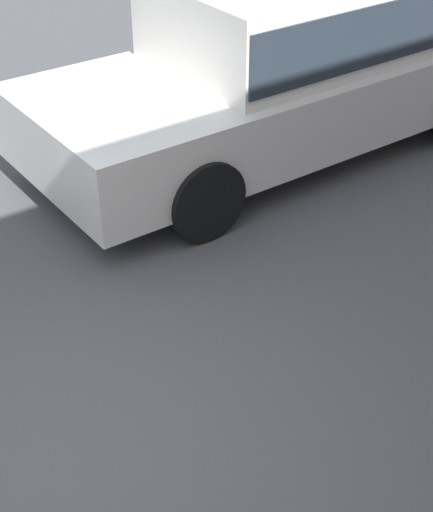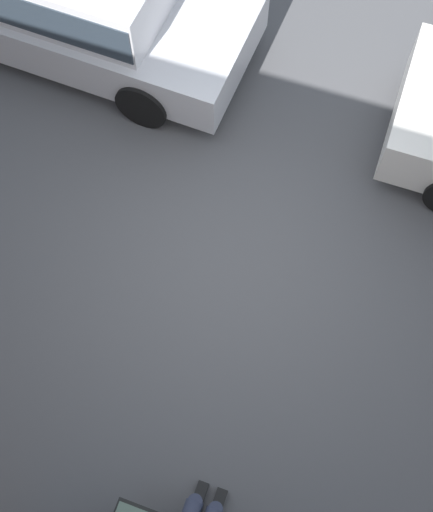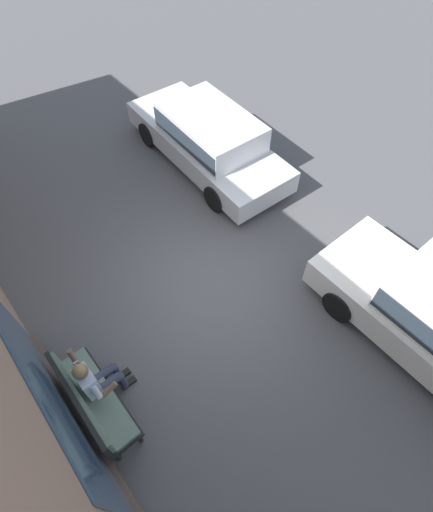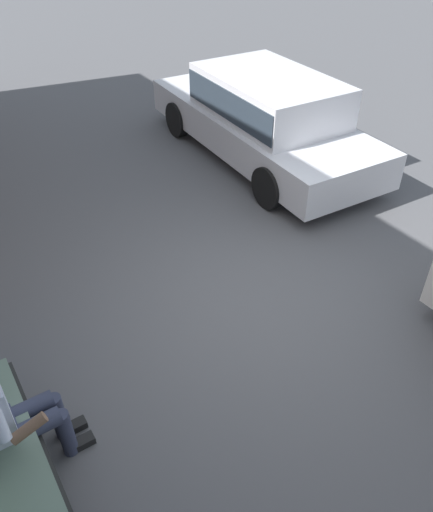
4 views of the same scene
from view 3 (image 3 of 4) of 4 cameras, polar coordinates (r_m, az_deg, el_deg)
name	(u,v)px [view 3 (image 3 of 4)]	position (r m, az deg, el deg)	size (l,w,h in m)	color
ground_plane	(211,285)	(7.85, -0.82, -4.13)	(60.00, 60.00, 0.00)	#4C4C4F
bench	(90,401)	(6.59, -17.60, -19.10)	(1.74, 0.55, 1.00)	black
person_on_phone	(96,380)	(6.53, -16.89, -16.53)	(0.73, 0.74, 1.33)	#2D3347
parked_car_mid	(208,137)	(9.78, -1.18, 16.63)	(4.68, 1.97, 1.40)	silver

